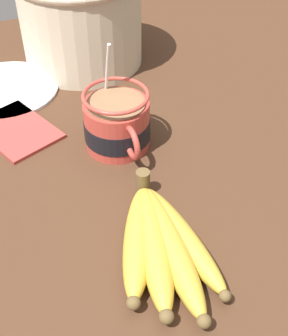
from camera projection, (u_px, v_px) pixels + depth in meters
table at (140, 187)px, 70.31cm from camera, size 126.46×126.46×3.14cm
coffee_mug at (118, 124)px, 72.67cm from camera, size 15.20×10.40×16.77cm
banana_bunch at (160, 243)px, 57.95cm from camera, size 23.87×13.11×4.18cm
woven_basket at (81, 17)px, 89.74cm from camera, size 24.42×24.42×17.83cm
napkin at (16, 130)px, 77.75cm from camera, size 16.82×14.33×0.60cm
small_plate at (4, 89)px, 87.16cm from camera, size 19.97×19.97×0.60cm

